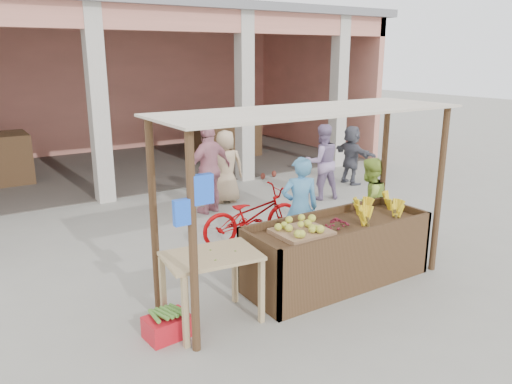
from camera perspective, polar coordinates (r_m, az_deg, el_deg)
ground at (r=6.79m, az=5.87°, el=-11.11°), size 60.00×60.00×0.00m
market_building at (r=14.18m, az=-17.32°, el=13.47°), size 14.40×6.40×4.20m
fruit_stall at (r=6.92m, az=9.23°, el=-7.06°), size 2.60×0.95×0.80m
stall_awning at (r=6.20m, az=5.92°, el=5.63°), size 4.09×1.35×2.39m
banana_heap at (r=7.28m, az=13.69°, el=-2.07°), size 1.00×0.54×0.18m
melon_tray at (r=6.40m, az=5.24°, el=-4.15°), size 0.68×0.59×0.19m
berry_heap at (r=6.72m, az=9.11°, el=-3.53°), size 0.39×0.32×0.12m
side_table at (r=5.73m, az=-5.09°, el=-8.40°), size 1.13×0.81×0.86m
papaya_pile at (r=5.64m, az=-5.15°, el=-6.26°), size 0.63×0.36×0.18m
red_crate at (r=5.79m, az=-10.09°, el=-14.90°), size 0.51×0.39×0.25m
plantain_bundle at (r=5.71m, az=-10.17°, el=-13.49°), size 0.38×0.27×0.08m
produce_sacks at (r=12.56m, az=1.44°, el=3.02°), size 0.85×0.52×0.64m
vendor_blue at (r=7.52m, az=5.04°, el=-1.47°), size 0.76×0.67×1.69m
vendor_green at (r=8.17m, az=12.75°, el=-0.95°), size 0.79×0.51×1.54m
motorcycle at (r=8.22m, az=-0.46°, el=-2.56°), size 0.78×1.90×0.97m
shopper_b at (r=9.72m, az=-5.35°, el=2.99°), size 1.21×0.82×1.88m
shopper_c at (r=10.41m, az=-3.49°, el=3.35°), size 0.94×0.75×1.70m
shopper_d at (r=12.17m, az=10.86°, el=4.36°), size 0.57×1.38×1.48m
shopper_f at (r=10.74m, az=7.54°, el=3.82°), size 0.96×0.71×1.77m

